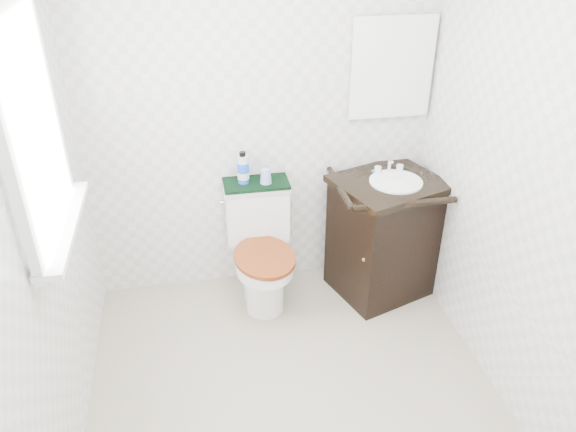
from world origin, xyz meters
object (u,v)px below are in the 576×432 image
object	(u,v)px
mouthwash_bottle	(243,169)
cup	(266,176)
toilet	(261,252)
vanity	(384,234)
trash_bin	(261,275)

from	to	relation	value
mouthwash_bottle	cup	xyz separation A→B (m)	(0.14, -0.03, -0.05)
toilet	cup	size ratio (longest dim) A/B	8.50
mouthwash_bottle	cup	size ratio (longest dim) A/B	2.26
vanity	cup	xyz separation A→B (m)	(-0.76, 0.16, 0.41)
mouthwash_bottle	trash_bin	bearing A→B (deg)	-58.37
trash_bin	mouthwash_bottle	world-z (taller)	mouthwash_bottle
cup	toilet	bearing A→B (deg)	-121.36
toilet	vanity	bearing A→B (deg)	-4.58
vanity	mouthwash_bottle	bearing A→B (deg)	167.47
toilet	trash_bin	size ratio (longest dim) A/B	2.55
vanity	mouthwash_bottle	xyz separation A→B (m)	(-0.89, 0.20, 0.46)
mouthwash_bottle	toilet	bearing A→B (deg)	-60.13
toilet	mouthwash_bottle	xyz separation A→B (m)	(-0.08, 0.13, 0.55)
toilet	vanity	distance (m)	0.82
trash_bin	mouthwash_bottle	distance (m)	0.75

